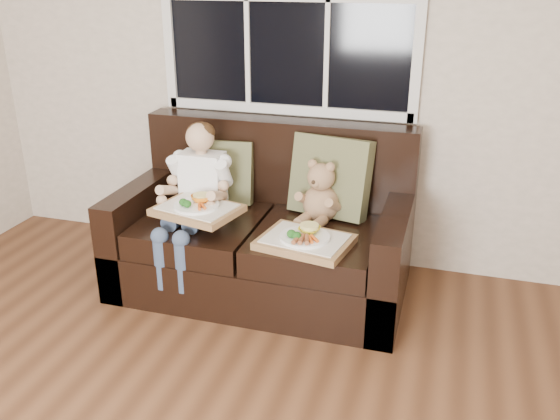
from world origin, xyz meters
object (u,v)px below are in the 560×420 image
(tray_left, at_px, (197,208))
(loveseat, at_px, (265,237))
(child, at_px, (196,186))
(tray_right, at_px, (305,240))
(teddy_bear, at_px, (321,196))

(tray_left, bearing_deg, loveseat, 56.30)
(child, height_order, tray_right, child)
(teddy_bear, bearing_deg, loveseat, -159.03)
(teddy_bear, bearing_deg, child, -153.37)
(loveseat, height_order, teddy_bear, loveseat)
(tray_right, bearing_deg, tray_left, -173.61)
(loveseat, height_order, tray_left, loveseat)
(child, bearing_deg, loveseat, 17.18)
(teddy_bear, xyz_separation_m, tray_right, (0.00, -0.36, -0.12))
(loveseat, bearing_deg, teddy_bear, 6.81)
(child, distance_m, tray_left, 0.19)
(teddy_bear, xyz_separation_m, tray_left, (-0.63, -0.32, -0.02))
(loveseat, bearing_deg, tray_left, -136.82)
(child, relative_size, tray_right, 1.60)
(child, bearing_deg, teddy_bear, 12.48)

